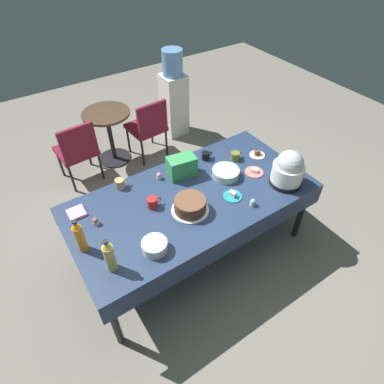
{
  "coord_description": "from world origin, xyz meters",
  "views": [
    {
      "loc": [
        -1.13,
        -1.71,
        2.73
      ],
      "look_at": [
        0.0,
        0.0,
        0.8
      ],
      "focal_mm": 30.02,
      "sensor_mm": 36.0,
      "label": 1
    }
  ],
  "objects_px": {
    "soda_carton": "(182,166)",
    "water_cooler": "(174,96)",
    "ceramic_snack_bowl": "(155,246)",
    "round_cafe_table": "(109,128)",
    "maroon_chair_left": "(77,149)",
    "dessert_plate_white": "(257,154)",
    "dessert_plate_coral": "(254,172)",
    "glass_salad_bowl": "(226,173)",
    "soda_bottle_ginger_ale": "(110,256)",
    "coffee_mug_red": "(153,203)",
    "cupcake_vanilla": "(96,221)",
    "soda_bottle_orange_juice": "(80,237)",
    "potluck_table": "(192,201)",
    "cupcake_lemon": "(253,203)",
    "coffee_mug_black": "(206,156)",
    "coffee_mug_olive": "(235,156)",
    "slow_cooker": "(288,169)",
    "coffee_mug_tan": "(120,184)",
    "frosted_layer_cake": "(190,205)",
    "cupcake_rose": "(159,176)",
    "maroon_chair_right": "(148,125)",
    "dessert_plate_teal": "(233,195)"
  },
  "relations": [
    {
      "from": "cupcake_lemon",
      "to": "soda_bottle_orange_juice",
      "type": "distance_m",
      "value": 1.42
    },
    {
      "from": "coffee_mug_olive",
      "to": "water_cooler",
      "type": "height_order",
      "value": "water_cooler"
    },
    {
      "from": "soda_carton",
      "to": "maroon_chair_left",
      "type": "distance_m",
      "value": 1.53
    },
    {
      "from": "glass_salad_bowl",
      "to": "coffee_mug_tan",
      "type": "relative_size",
      "value": 2.07
    },
    {
      "from": "coffee_mug_tan",
      "to": "coffee_mug_black",
      "type": "bearing_deg",
      "value": -5.26
    },
    {
      "from": "potluck_table",
      "to": "round_cafe_table",
      "type": "relative_size",
      "value": 3.06
    },
    {
      "from": "dessert_plate_coral",
      "to": "glass_salad_bowl",
      "type": "bearing_deg",
      "value": 157.18
    },
    {
      "from": "cupcake_rose",
      "to": "maroon_chair_right",
      "type": "height_order",
      "value": "maroon_chair_right"
    },
    {
      "from": "potluck_table",
      "to": "glass_salad_bowl",
      "type": "height_order",
      "value": "glass_salad_bowl"
    },
    {
      "from": "coffee_mug_olive",
      "to": "cupcake_lemon",
      "type": "bearing_deg",
      "value": -115.97
    },
    {
      "from": "cupcake_vanilla",
      "to": "coffee_mug_tan",
      "type": "height_order",
      "value": "coffee_mug_tan"
    },
    {
      "from": "slow_cooker",
      "to": "coffee_mug_olive",
      "type": "height_order",
      "value": "slow_cooker"
    },
    {
      "from": "glass_salad_bowl",
      "to": "maroon_chair_right",
      "type": "bearing_deg",
      "value": 90.49
    },
    {
      "from": "cupcake_rose",
      "to": "soda_bottle_orange_juice",
      "type": "distance_m",
      "value": 0.97
    },
    {
      "from": "coffee_mug_olive",
      "to": "coffee_mug_tan",
      "type": "bearing_deg",
      "value": 167.69
    },
    {
      "from": "frosted_layer_cake",
      "to": "dessert_plate_teal",
      "type": "relative_size",
      "value": 1.92
    },
    {
      "from": "slow_cooker",
      "to": "coffee_mug_tan",
      "type": "bearing_deg",
      "value": 148.78
    },
    {
      "from": "dessert_plate_coral",
      "to": "coffee_mug_black",
      "type": "height_order",
      "value": "coffee_mug_black"
    },
    {
      "from": "cupcake_lemon",
      "to": "maroon_chair_left",
      "type": "height_order",
      "value": "maroon_chair_left"
    },
    {
      "from": "dessert_plate_white",
      "to": "coffee_mug_tan",
      "type": "xyz_separation_m",
      "value": [
        -1.37,
        0.32,
        0.03
      ]
    },
    {
      "from": "potluck_table",
      "to": "soda_bottle_orange_juice",
      "type": "height_order",
      "value": "soda_bottle_orange_juice"
    },
    {
      "from": "cupcake_vanilla",
      "to": "soda_bottle_orange_juice",
      "type": "xyz_separation_m",
      "value": [
        -0.17,
        -0.18,
        0.11
      ]
    },
    {
      "from": "soda_carton",
      "to": "water_cooler",
      "type": "bearing_deg",
      "value": 69.77
    },
    {
      "from": "coffee_mug_red",
      "to": "water_cooler",
      "type": "xyz_separation_m",
      "value": [
        1.36,
        1.92,
        -0.21
      ]
    },
    {
      "from": "potluck_table",
      "to": "coffee_mug_black",
      "type": "relative_size",
      "value": 18.69
    },
    {
      "from": "potluck_table",
      "to": "maroon_chair_left",
      "type": "xyz_separation_m",
      "value": [
        -0.54,
        1.65,
        -0.2
      ]
    },
    {
      "from": "glass_salad_bowl",
      "to": "dessert_plate_teal",
      "type": "bearing_deg",
      "value": -115.15
    },
    {
      "from": "cupcake_lemon",
      "to": "round_cafe_table",
      "type": "bearing_deg",
      "value": 100.62
    },
    {
      "from": "ceramic_snack_bowl",
      "to": "maroon_chair_left",
      "type": "height_order",
      "value": "maroon_chair_left"
    },
    {
      "from": "glass_salad_bowl",
      "to": "cupcake_vanilla",
      "type": "height_order",
      "value": "glass_salad_bowl"
    },
    {
      "from": "dessert_plate_white",
      "to": "dessert_plate_coral",
      "type": "distance_m",
      "value": 0.28
    },
    {
      "from": "coffee_mug_red",
      "to": "coffee_mug_tan",
      "type": "relative_size",
      "value": 1.04
    },
    {
      "from": "cupcake_lemon",
      "to": "coffee_mug_black",
      "type": "height_order",
      "value": "coffee_mug_black"
    },
    {
      "from": "dessert_plate_white",
      "to": "maroon_chair_left",
      "type": "xyz_separation_m",
      "value": [
        -1.44,
        1.51,
        -0.27
      ]
    },
    {
      "from": "cupcake_vanilla",
      "to": "coffee_mug_black",
      "type": "height_order",
      "value": "coffee_mug_black"
    },
    {
      "from": "glass_salad_bowl",
      "to": "dessert_plate_coral",
      "type": "height_order",
      "value": "glass_salad_bowl"
    },
    {
      "from": "dessert_plate_coral",
      "to": "soda_bottle_ginger_ale",
      "type": "height_order",
      "value": "soda_bottle_ginger_ale"
    },
    {
      "from": "potluck_table",
      "to": "cupcake_lemon",
      "type": "bearing_deg",
      "value": -45.72
    },
    {
      "from": "soda_bottle_ginger_ale",
      "to": "coffee_mug_red",
      "type": "xyz_separation_m",
      "value": [
        0.54,
        0.38,
        -0.1
      ]
    },
    {
      "from": "potluck_table",
      "to": "glass_salad_bowl",
      "type": "distance_m",
      "value": 0.43
    },
    {
      "from": "ceramic_snack_bowl",
      "to": "coffee_mug_olive",
      "type": "height_order",
      "value": "ceramic_snack_bowl"
    },
    {
      "from": "slow_cooker",
      "to": "soda_carton",
      "type": "relative_size",
      "value": 1.35
    },
    {
      "from": "potluck_table",
      "to": "coffee_mug_black",
      "type": "height_order",
      "value": "coffee_mug_black"
    },
    {
      "from": "water_cooler",
      "to": "maroon_chair_left",
      "type": "bearing_deg",
      "value": -167.41
    },
    {
      "from": "ceramic_snack_bowl",
      "to": "round_cafe_table",
      "type": "xyz_separation_m",
      "value": [
        0.51,
        2.2,
        -0.3
      ]
    },
    {
      "from": "glass_salad_bowl",
      "to": "cupcake_rose",
      "type": "xyz_separation_m",
      "value": [
        -0.55,
        0.31,
        -0.01
      ]
    },
    {
      "from": "soda_carton",
      "to": "frosted_layer_cake",
      "type": "bearing_deg",
      "value": -105.36
    },
    {
      "from": "ceramic_snack_bowl",
      "to": "dessert_plate_coral",
      "type": "xyz_separation_m",
      "value": [
        1.24,
        0.28,
        -0.03
      ]
    },
    {
      "from": "dessert_plate_white",
      "to": "round_cafe_table",
      "type": "bearing_deg",
      "value": 118.42
    },
    {
      "from": "round_cafe_table",
      "to": "soda_carton",
      "type": "bearing_deg",
      "value": -85.14
    }
  ]
}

